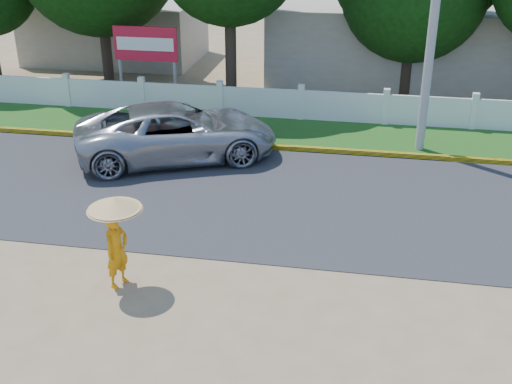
% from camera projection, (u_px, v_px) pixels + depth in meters
% --- Properties ---
extents(ground, '(120.00, 120.00, 0.00)m').
position_uv_depth(ground, '(239.00, 288.00, 13.37)').
color(ground, '#9E8460').
rests_on(ground, ground).
extents(road, '(60.00, 7.00, 0.02)m').
position_uv_depth(road, '(272.00, 197.00, 17.38)').
color(road, '#38383A').
rests_on(road, ground).
extents(grass_verge, '(60.00, 3.50, 0.03)m').
position_uv_depth(grass_verge, '(296.00, 132.00, 22.06)').
color(grass_verge, '#2D601E').
rests_on(grass_verge, ground).
extents(curb, '(40.00, 0.18, 0.16)m').
position_uv_depth(curb, '(289.00, 148.00, 20.52)').
color(curb, yellow).
rests_on(curb, ground).
extents(fence, '(40.00, 0.10, 1.10)m').
position_uv_depth(fence, '(301.00, 105.00, 23.13)').
color(fence, silver).
rests_on(fence, ground).
extents(building_near, '(10.00, 6.00, 3.20)m').
position_uv_depth(building_near, '(387.00, 40.00, 28.28)').
color(building_near, '#B7AD99').
rests_on(building_near, ground).
extents(building_far, '(8.00, 5.00, 2.80)m').
position_uv_depth(building_far, '(116.00, 31.00, 31.34)').
color(building_far, '#B7AD99').
rests_on(building_far, ground).
extents(utility_pole, '(0.28, 0.28, 8.44)m').
position_uv_depth(utility_pole, '(434.00, 16.00, 18.85)').
color(utility_pole, '#9C9C99').
rests_on(utility_pole, ground).
extents(vehicle, '(6.71, 5.01, 1.69)m').
position_uv_depth(vehicle, '(177.00, 132.00, 19.62)').
color(vehicle, '#A5A7AD').
rests_on(vehicle, ground).
extents(monk_with_parasol, '(1.12, 1.12, 2.03)m').
position_uv_depth(monk_with_parasol, '(116.00, 229.00, 12.95)').
color(monk_with_parasol, orange).
rests_on(monk_with_parasol, ground).
extents(billboard, '(2.50, 0.13, 2.95)m').
position_uv_depth(billboard, '(146.00, 48.00, 24.42)').
color(billboard, gray).
rests_on(billboard, ground).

